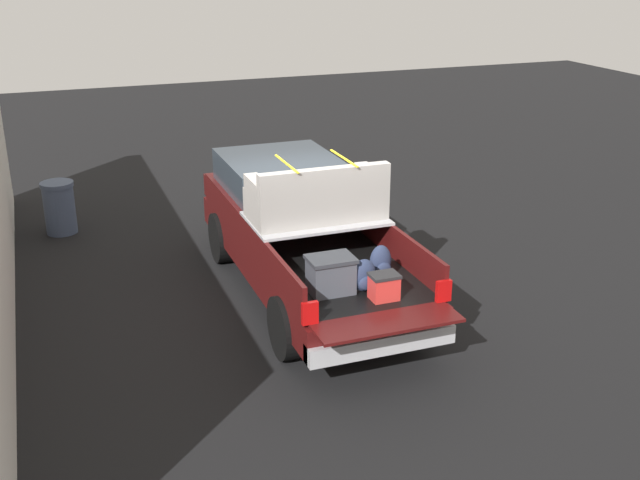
{
  "coord_description": "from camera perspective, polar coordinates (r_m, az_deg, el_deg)",
  "views": [
    {
      "loc": [
        -10.25,
        3.6,
        5.04
      ],
      "look_at": [
        -0.6,
        0.0,
        1.1
      ],
      "focal_mm": 43.44,
      "sensor_mm": 36.0,
      "label": 1
    }
  ],
  "objects": [
    {
      "name": "ground_plane",
      "position": [
        11.98,
        -1.01,
        -3.96
      ],
      "size": [
        40.0,
        40.0,
        0.0
      ],
      "primitive_type": "plane",
      "color": "black"
    },
    {
      "name": "trash_can",
      "position": [
        15.1,
        -18.64,
        2.3
      ],
      "size": [
        0.6,
        0.6,
        0.98
      ],
      "color": "#3F4C66",
      "rests_on": "ground_plane"
    },
    {
      "name": "pickup_truck",
      "position": [
        11.92,
        -1.62,
        0.94
      ],
      "size": [
        6.05,
        2.06,
        2.23
      ],
      "color": "#470F0F",
      "rests_on": "ground_plane"
    }
  ]
}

